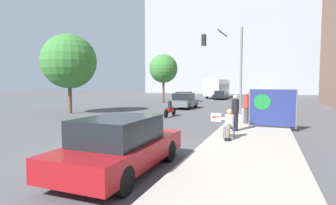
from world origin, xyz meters
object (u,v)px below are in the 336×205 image
(city_bus_on_road, at_px, (218,87))
(motorcycle_on_road, at_px, (170,109))
(street_tree_midblock, at_px, (163,69))
(car_on_road_midblock, at_px, (184,97))
(car_on_road_distant, at_px, (220,95))
(car_on_road_nearest, at_px, (184,101))
(traffic_light_pole, at_px, (227,57))
(parked_car_curbside, at_px, (121,145))
(protest_banner, at_px, (272,108))
(street_tree_near_curb, at_px, (69,62))
(jogger_on_sidewalk, at_px, (235,112))
(pedestrian_behind, at_px, (246,107))
(seated_protester, at_px, (229,123))

(city_bus_on_road, height_order, motorcycle_on_road, city_bus_on_road)
(city_bus_on_road, distance_m, street_tree_midblock, 17.39)
(car_on_road_midblock, xyz_separation_m, car_on_road_distant, (3.62, 7.37, 0.01))
(car_on_road_nearest, height_order, street_tree_midblock, street_tree_midblock)
(traffic_light_pole, xyz_separation_m, parked_car_curbside, (-0.71, -13.79, -3.61))
(car_on_road_distant, bearing_deg, car_on_road_nearest, -92.30)
(protest_banner, relative_size, street_tree_near_curb, 0.36)
(jogger_on_sidewalk, xyz_separation_m, car_on_road_nearest, (-6.26, 11.83, -0.27))
(car_on_road_midblock, relative_size, city_bus_on_road, 0.39)
(traffic_light_pole, distance_m, street_tree_midblock, 14.62)
(parked_car_curbside, distance_m, car_on_road_distant, 35.41)
(car_on_road_distant, height_order, city_bus_on_road, city_bus_on_road)
(pedestrian_behind, xyz_separation_m, car_on_road_distant, (-5.88, 25.97, -0.35))
(seated_protester, bearing_deg, street_tree_midblock, 133.53)
(jogger_on_sidewalk, height_order, car_on_road_midblock, jogger_on_sidewalk)
(parked_car_curbside, bearing_deg, car_on_road_distant, 95.53)
(parked_car_curbside, height_order, car_on_road_nearest, car_on_road_nearest)
(pedestrian_behind, relative_size, street_tree_near_curb, 0.28)
(seated_protester, xyz_separation_m, car_on_road_distant, (-5.56, 30.58, -0.08))
(car_on_road_nearest, xyz_separation_m, car_on_road_distant, (0.67, 16.82, -0.04))
(pedestrian_behind, height_order, traffic_light_pole, traffic_light_pole)
(street_tree_midblock, bearing_deg, car_on_road_distant, 62.42)
(car_on_road_nearest, bearing_deg, traffic_light_pole, -43.95)
(seated_protester, relative_size, traffic_light_pole, 0.19)
(seated_protester, xyz_separation_m, motorcycle_on_road, (-5.19, 7.14, -0.26))
(parked_car_curbside, xyz_separation_m, street_tree_midblock, (-8.84, 24.85, 3.58))
(traffic_light_pole, height_order, parked_car_curbside, traffic_light_pole)
(protest_banner, height_order, parked_car_curbside, protest_banner)
(car_on_road_midblock, distance_m, motorcycle_on_road, 16.56)
(seated_protester, relative_size, car_on_road_distant, 0.27)
(pedestrian_behind, xyz_separation_m, street_tree_near_curb, (-13.76, 1.62, 3.11))
(seated_protester, bearing_deg, protest_banner, 79.85)
(jogger_on_sidewalk, bearing_deg, street_tree_midblock, -60.74)
(car_on_road_nearest, distance_m, street_tree_near_curb, 10.97)
(street_tree_near_curb, bearing_deg, car_on_road_nearest, 46.26)
(parked_car_curbside, height_order, city_bus_on_road, city_bus_on_road)
(protest_banner, bearing_deg, street_tree_near_curb, 169.75)
(jogger_on_sidewalk, height_order, parked_car_curbside, jogger_on_sidewalk)
(protest_banner, relative_size, car_on_road_nearest, 0.55)
(street_tree_near_curb, bearing_deg, seated_protester, -24.85)
(car_on_road_midblock, bearing_deg, street_tree_midblock, -120.81)
(jogger_on_sidewalk, bearing_deg, car_on_road_midblock, -68.43)
(seated_protester, xyz_separation_m, protest_banner, (1.64, 3.50, 0.39))
(pedestrian_behind, bearing_deg, parked_car_curbside, -175.45)
(pedestrian_behind, bearing_deg, seated_protester, -164.58)
(jogger_on_sidewalk, relative_size, street_tree_midblock, 0.28)
(pedestrian_behind, distance_m, parked_car_curbside, 9.60)
(jogger_on_sidewalk, relative_size, city_bus_on_road, 0.14)
(pedestrian_behind, bearing_deg, city_bus_on_road, 32.49)
(motorcycle_on_road, bearing_deg, jogger_on_sidewalk, -44.94)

